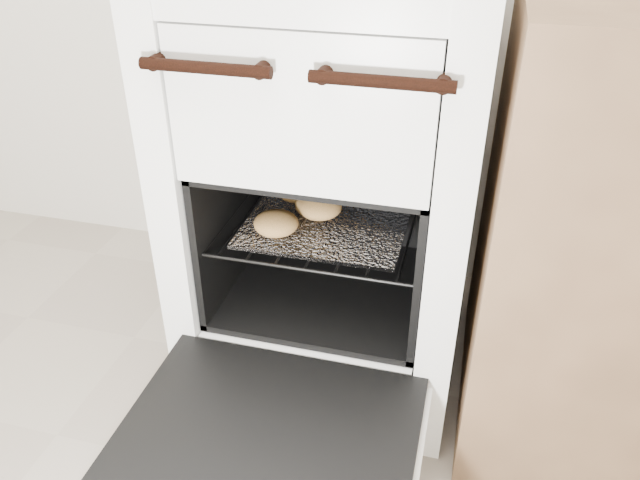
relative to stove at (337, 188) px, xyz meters
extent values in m
cube|color=white|center=(0.00, 0.01, 0.01)|extent=(0.61, 0.65, 0.94)
cylinder|color=black|center=(-0.14, -0.33, 0.36)|extent=(0.22, 0.02, 0.02)
cylinder|color=black|center=(0.14, -0.33, 0.36)|extent=(0.22, 0.02, 0.02)
cube|color=black|center=(0.00, -0.52, -0.25)|extent=(0.53, 0.41, 0.02)
cube|color=white|center=(0.00, -0.52, -0.27)|extent=(0.55, 0.43, 0.02)
cylinder|color=black|center=(-0.22, -0.07, -0.05)|extent=(0.01, 0.43, 0.01)
cylinder|color=black|center=(0.22, -0.07, -0.05)|extent=(0.01, 0.43, 0.01)
cylinder|color=black|center=(0.00, -0.27, -0.05)|extent=(0.44, 0.01, 0.01)
cylinder|color=black|center=(0.00, 0.14, -0.05)|extent=(0.44, 0.01, 0.01)
cylinder|color=black|center=(-0.18, -0.07, -0.05)|extent=(0.01, 0.41, 0.01)
cylinder|color=black|center=(-0.12, -0.07, -0.05)|extent=(0.01, 0.41, 0.01)
cylinder|color=black|center=(-0.06, -0.07, -0.05)|extent=(0.01, 0.41, 0.01)
cylinder|color=black|center=(0.00, -0.07, -0.05)|extent=(0.01, 0.41, 0.01)
cylinder|color=black|center=(0.06, -0.07, -0.05)|extent=(0.01, 0.41, 0.01)
cylinder|color=black|center=(0.12, -0.07, -0.05)|extent=(0.01, 0.41, 0.01)
cylinder|color=black|center=(0.18, -0.07, -0.05)|extent=(0.01, 0.41, 0.01)
cube|color=silver|center=(0.00, -0.09, -0.04)|extent=(0.35, 0.31, 0.01)
ellipsoid|color=tan|center=(-0.09, -0.01, -0.02)|extent=(0.12, 0.12, 0.04)
ellipsoid|color=tan|center=(-0.02, -0.07, -0.01)|extent=(0.14, 0.14, 0.05)
ellipsoid|color=tan|center=(-0.03, -0.07, -0.01)|extent=(0.10, 0.10, 0.04)
ellipsoid|color=tan|center=(-0.09, -0.17, -0.01)|extent=(0.13, 0.13, 0.05)
camera|label=1|loc=(0.29, -1.25, 0.64)|focal=35.00mm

